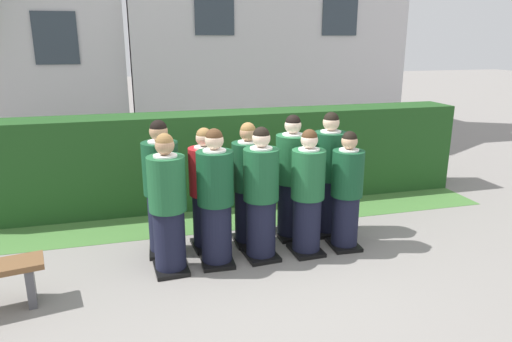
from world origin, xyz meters
TOP-DOWN VIEW (x-y plane):
  - ground_plane at (0.00, 0.00)m, footprint 60.00×60.00m
  - student_front_row_0 at (-1.11, -0.04)m, footprint 0.43×0.53m
  - student_front_row_1 at (-0.56, 0.01)m, footprint 0.43×0.49m
  - student_front_row_2 at (0.00, 0.02)m, footprint 0.43×0.53m
  - student_front_row_3 at (0.59, -0.00)m, footprint 0.41×0.47m
  - student_front_row_4 at (1.13, 0.02)m, footprint 0.40×0.49m
  - student_rear_row_0 at (-1.14, 0.49)m, footprint 0.44×0.51m
  - student_in_red_blazer at (-0.60, 0.49)m, footprint 0.41×0.52m
  - student_rear_row_2 at (-0.04, 0.49)m, footprint 0.42×0.47m
  - student_rear_row_3 at (0.57, 0.54)m, footprint 0.44×0.53m
  - student_rear_row_4 at (1.10, 0.53)m, footprint 0.44×0.49m
  - hedge at (0.00, 2.17)m, footprint 8.01×0.70m
  - school_building_annex at (-4.02, 7.61)m, footprint 5.45×3.30m
  - lawn_strip at (0.00, 1.37)m, footprint 8.01×0.90m

SIDE VIEW (x-z plane):
  - ground_plane at x=0.00m, z-range 0.00..0.00m
  - lawn_strip at x=0.00m, z-range 0.00..0.01m
  - student_front_row_4 at x=1.13m, z-range -0.04..1.50m
  - hedge at x=0.00m, z-range 0.00..1.50m
  - student_in_red_blazer at x=-0.60m, z-range -0.04..1.54m
  - student_front_row_3 at x=0.59m, z-range -0.04..1.55m
  - student_rear_row_2 at x=-0.04m, z-range -0.04..1.58m
  - student_front_row_0 at x=-1.11m, z-range -0.04..1.60m
  - student_front_row_2 at x=0.00m, z-range -0.04..1.61m
  - student_front_row_1 at x=-0.56m, z-range -0.04..1.62m
  - student_rear_row_3 at x=0.57m, z-range -0.04..1.65m
  - student_rear_row_4 at x=1.10m, z-range -0.04..1.66m
  - student_rear_row_0 at x=-1.14m, z-range -0.04..1.66m
  - school_building_annex at x=-4.02m, z-range 0.08..5.87m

